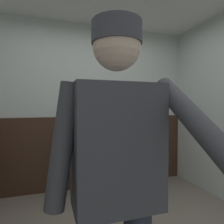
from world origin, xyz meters
The scene contains 6 objects.
wall_back centered at (0.00, 1.66, 1.29)m, with size 3.87×0.12×2.59m, color silver.
wainscot_band_back centered at (0.00, 1.59, 0.56)m, with size 3.27×0.03×1.13m, color #382319.
urinal_left centered at (-0.20, 1.44, 0.78)m, with size 0.40×0.34×1.24m.
urinal_middle centered at (0.55, 1.44, 0.78)m, with size 0.40×0.34×1.24m.
privacy_divider_panel centered at (0.17, 1.37, 0.95)m, with size 0.04×0.40×0.90m, color #4C4C51.
person centered at (-0.35, -0.64, 0.99)m, with size 0.62×0.60×1.68m.
Camera 1 is at (-0.66, -1.50, 1.30)m, focal length 31.69 mm.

